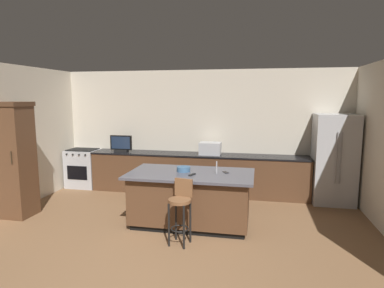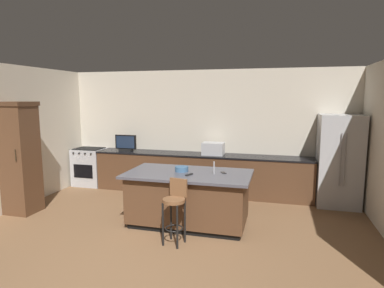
% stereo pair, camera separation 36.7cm
% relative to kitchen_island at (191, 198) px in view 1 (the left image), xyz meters
% --- Properties ---
extents(ground_plane, '(16.80, 16.80, 0.00)m').
position_rel_kitchen_island_xyz_m(ground_plane, '(-0.19, -1.96, -0.47)').
color(ground_plane, brown).
extents(wall_back, '(7.23, 0.12, 2.85)m').
position_rel_kitchen_island_xyz_m(wall_back, '(-0.19, 2.24, 0.95)').
color(wall_back, beige).
rests_on(wall_back, ground_plane).
extents(wall_left, '(0.12, 4.60, 2.85)m').
position_rel_kitchen_island_xyz_m(wall_left, '(-3.61, 0.14, 0.95)').
color(wall_left, beige).
rests_on(wall_left, ground_plane).
extents(counter_back, '(5.02, 0.62, 0.93)m').
position_rel_kitchen_island_xyz_m(counter_back, '(-0.24, 1.86, -0.01)').
color(counter_back, brown).
rests_on(counter_back, ground_plane).
extents(kitchen_island, '(2.16, 1.18, 0.93)m').
position_rel_kitchen_island_xyz_m(kitchen_island, '(0.00, 0.00, 0.00)').
color(kitchen_island, black).
rests_on(kitchen_island, ground_plane).
extents(refrigerator, '(0.83, 0.80, 1.88)m').
position_rel_kitchen_island_xyz_m(refrigerator, '(2.70, 1.78, 0.47)').
color(refrigerator, '#B7BABF').
rests_on(refrigerator, ground_plane).
extents(range_oven, '(0.74, 0.63, 0.95)m').
position_rel_kitchen_island_xyz_m(range_oven, '(-3.13, 1.86, -0.00)').
color(range_oven, '#B7BABF').
rests_on(range_oven, ground_plane).
extents(cabinet_tower, '(0.59, 0.57, 2.14)m').
position_rel_kitchen_island_xyz_m(cabinet_tower, '(-3.27, -0.24, 0.64)').
color(cabinet_tower, brown).
rests_on(cabinet_tower, ground_plane).
extents(microwave, '(0.48, 0.36, 0.28)m').
position_rel_kitchen_island_xyz_m(microwave, '(0.07, 1.86, 0.59)').
color(microwave, '#B7BABF').
rests_on(microwave, counter_back).
extents(tv_monitor, '(0.53, 0.16, 0.39)m').
position_rel_kitchen_island_xyz_m(tv_monitor, '(-2.08, 1.81, 0.64)').
color(tv_monitor, black).
rests_on(tv_monitor, counter_back).
extents(sink_faucet_back, '(0.02, 0.02, 0.24)m').
position_rel_kitchen_island_xyz_m(sink_faucet_back, '(-0.11, 1.96, 0.57)').
color(sink_faucet_back, '#B2B2B7').
rests_on(sink_faucet_back, counter_back).
extents(sink_faucet_island, '(0.02, 0.02, 0.22)m').
position_rel_kitchen_island_xyz_m(sink_faucet_island, '(0.45, 0.00, 0.56)').
color(sink_faucet_island, '#B2B2B7').
rests_on(sink_faucet_island, kitchen_island).
extents(bar_stool_center, '(0.34, 0.36, 0.99)m').
position_rel_kitchen_island_xyz_m(bar_stool_center, '(0.01, -0.79, 0.12)').
color(bar_stool_center, brown).
rests_on(bar_stool_center, ground_plane).
extents(fruit_bowl, '(0.24, 0.24, 0.08)m').
position_rel_kitchen_island_xyz_m(fruit_bowl, '(-0.14, 0.07, 0.50)').
color(fruit_bowl, '#3F668C').
rests_on(fruit_bowl, kitchen_island).
extents(cell_phone, '(0.13, 0.17, 0.01)m').
position_rel_kitchen_island_xyz_m(cell_phone, '(0.59, 0.13, 0.46)').
color(cell_phone, black).
rests_on(cell_phone, kitchen_island).
extents(tv_remote, '(0.10, 0.17, 0.02)m').
position_rel_kitchen_island_xyz_m(tv_remote, '(0.06, -0.17, 0.46)').
color(tv_remote, black).
rests_on(tv_remote, kitchen_island).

